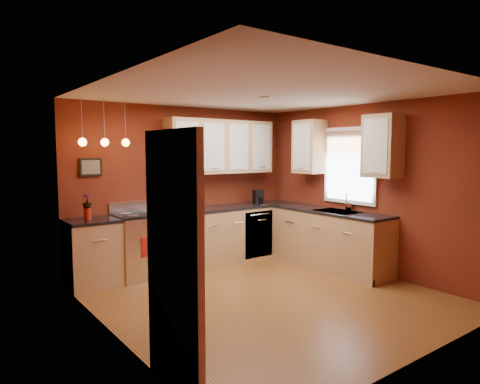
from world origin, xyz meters
TOP-DOWN VIEW (x-y plane):
  - floor at (0.00, 0.00)m, footprint 4.20×4.20m
  - ceiling at (0.00, 0.00)m, footprint 4.00×4.20m
  - wall_back at (0.00, 2.10)m, footprint 4.00×0.02m
  - wall_front at (0.00, -2.10)m, footprint 4.00×0.02m
  - wall_left at (-2.00, 0.00)m, footprint 0.02×4.20m
  - wall_right at (2.00, 0.00)m, footprint 0.02×4.20m
  - base_cabinets_back_left at (-1.65, 1.80)m, footprint 0.70×0.60m
  - base_cabinets_back_right at (0.73, 1.80)m, footprint 2.54×0.60m
  - base_cabinets_right at (1.70, 0.45)m, footprint 0.60×2.10m
  - counter_back_left at (-1.65, 1.80)m, footprint 0.70×0.62m
  - counter_back_right at (0.73, 1.80)m, footprint 2.54×0.62m
  - counter_right at (1.70, 0.45)m, footprint 0.62×2.10m
  - gas_range at (-0.92, 1.80)m, footprint 0.76×0.64m
  - dishwasher_front at (1.10, 1.51)m, footprint 0.60×0.02m
  - sink at (1.70, 0.30)m, footprint 0.50×0.70m
  - window at (1.97, 0.30)m, footprint 0.06×1.02m
  - door_left_wall at (-1.97, -1.20)m, footprint 0.12×0.82m
  - upper_cabinets_back at (0.60, 1.93)m, footprint 2.00×0.35m
  - upper_cabinets_right at (1.82, 0.32)m, footprint 0.35×1.95m
  - wall_picture at (-1.55, 2.08)m, footprint 0.32×0.03m
  - pendant_lights at (-1.45, 1.75)m, footprint 0.71×0.11m
  - red_canister at (0.04, 1.92)m, footprint 0.14×0.14m
  - red_vase at (-1.69, 1.82)m, footprint 0.10×0.10m
  - flowers at (-1.69, 1.82)m, footprint 0.12×0.12m
  - coffee_maker at (1.34, 1.81)m, footprint 0.20×0.19m
  - soap_pump at (1.92, 0.24)m, footprint 0.10×0.10m
  - dish_towel at (-0.97, 1.47)m, footprint 0.21×0.01m

SIDE VIEW (x-z plane):
  - floor at x=0.00m, z-range 0.00..0.00m
  - base_cabinets_back_left at x=-1.65m, z-range 0.00..0.90m
  - base_cabinets_back_right at x=0.73m, z-range 0.00..0.90m
  - base_cabinets_right at x=1.70m, z-range 0.00..0.90m
  - dishwasher_front at x=1.10m, z-range 0.05..0.85m
  - gas_range at x=-0.92m, z-range -0.07..1.04m
  - dish_towel at x=-0.97m, z-range 0.38..0.66m
  - sink at x=1.70m, z-range 0.75..1.08m
  - counter_back_left at x=-1.65m, z-range 0.90..0.94m
  - counter_back_right at x=0.73m, z-range 0.90..0.94m
  - counter_right at x=1.70m, z-range 0.90..0.94m
  - red_vase at x=-1.69m, z-range 0.94..1.10m
  - door_left_wall at x=-1.97m, z-range 0.00..2.05m
  - soap_pump at x=1.92m, z-range 0.94..1.11m
  - red_canister at x=0.04m, z-range 0.94..1.15m
  - coffee_maker at x=1.34m, z-range 0.93..1.17m
  - flowers at x=-1.69m, z-range 1.08..1.30m
  - wall_back at x=0.00m, z-range 0.00..2.60m
  - wall_front at x=0.00m, z-range 0.00..2.60m
  - wall_left at x=-2.00m, z-range 0.00..2.60m
  - wall_right at x=2.00m, z-range 0.00..2.60m
  - wall_picture at x=-1.55m, z-range 1.52..1.78m
  - window at x=1.97m, z-range 1.08..2.30m
  - upper_cabinets_back at x=0.60m, z-range 1.50..2.40m
  - upper_cabinets_right at x=1.82m, z-range 1.50..2.40m
  - pendant_lights at x=-1.45m, z-range 1.68..2.34m
  - ceiling at x=0.00m, z-range 2.59..2.61m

